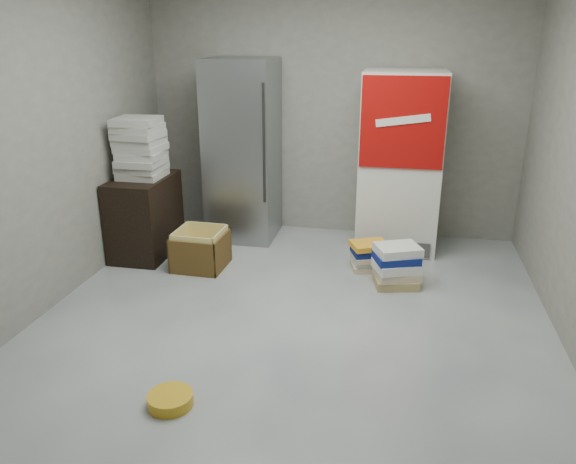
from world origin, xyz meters
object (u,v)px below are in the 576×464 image
(phonebook_stack_main, at_px, (397,266))
(steel_fridge, at_px, (243,151))
(wood_shelf, at_px, (145,216))
(coke_cooler, at_px, (400,162))
(cardboard_box, at_px, (201,252))

(phonebook_stack_main, bearing_deg, steel_fridge, 131.18)
(phonebook_stack_main, bearing_deg, wood_shelf, 155.82)
(coke_cooler, relative_size, cardboard_box, 3.71)
(wood_shelf, xyz_separation_m, cardboard_box, (0.65, -0.23, -0.24))
(cardboard_box, bearing_deg, steel_fridge, 81.56)
(steel_fridge, height_order, phonebook_stack_main, steel_fridge)
(coke_cooler, height_order, cardboard_box, coke_cooler)
(steel_fridge, distance_m, cardboard_box, 1.25)
(wood_shelf, distance_m, phonebook_stack_main, 2.53)
(phonebook_stack_main, relative_size, cardboard_box, 0.95)
(steel_fridge, distance_m, phonebook_stack_main, 2.10)
(steel_fridge, relative_size, coke_cooler, 1.06)
(wood_shelf, relative_size, phonebook_stack_main, 1.73)
(coke_cooler, relative_size, phonebook_stack_main, 3.90)
(wood_shelf, bearing_deg, coke_cooler, 16.28)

